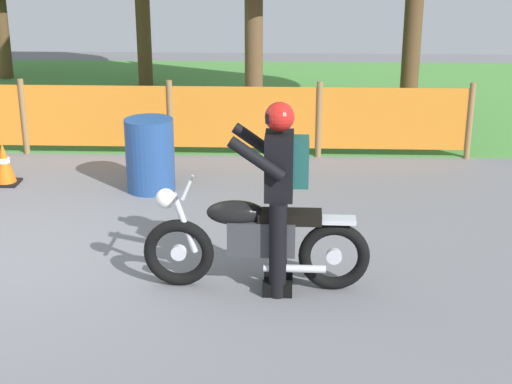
{
  "coord_description": "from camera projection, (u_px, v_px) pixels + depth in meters",
  "views": [
    {
      "loc": [
        2.59,
        -6.93,
        3.13
      ],
      "look_at": [
        2.35,
        -0.63,
        0.9
      ],
      "focal_mm": 54.71,
      "sensor_mm": 36.0,
      "label": 1
    }
  ],
  "objects": [
    {
      "name": "traffic_cone",
      "position": [
        4.0,
        164.0,
        9.58
      ],
      "size": [
        0.32,
        0.32,
        0.53
      ],
      "color": "black",
      "rests_on": "ground"
    },
    {
      "name": "barrier_fence",
      "position": [
        97.0,
        116.0,
        10.69
      ],
      "size": [
        10.24,
        0.08,
        1.05
      ],
      "color": "olive",
      "rests_on": "ground"
    },
    {
      "name": "rider_lead",
      "position": [
        280.0,
        187.0,
        6.65
      ],
      "size": [
        0.68,
        0.55,
        1.69
      ],
      "rotation": [
        0.0,
        0.0,
        -3.16
      ],
      "color": "black",
      "rests_on": "ground"
    },
    {
      "name": "grass_verge",
      "position": [
        145.0,
        96.0,
        14.34
      ],
      "size": [
        24.0,
        7.38,
        0.01
      ],
      "primitive_type": "cube",
      "color": "#4C8C3D",
      "rests_on": "ground"
    },
    {
      "name": "spare_drum",
      "position": [
        150.0,
        155.0,
        9.31
      ],
      "size": [
        0.58,
        0.58,
        0.88
      ],
      "primitive_type": "cylinder",
      "color": "navy",
      "rests_on": "ground"
    },
    {
      "name": "ground",
      "position": [
        21.0,
        254.0,
        7.67
      ],
      "size": [
        24.0,
        24.0,
        0.02
      ],
      "primitive_type": "cube",
      "color": "slate"
    },
    {
      "name": "motorcycle_lead",
      "position": [
        254.0,
        239.0,
        6.83
      ],
      "size": [
        2.0,
        0.59,
        0.95
      ],
      "rotation": [
        0.0,
        0.0,
        -3.16
      ],
      "color": "black",
      "rests_on": "ground"
    }
  ]
}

